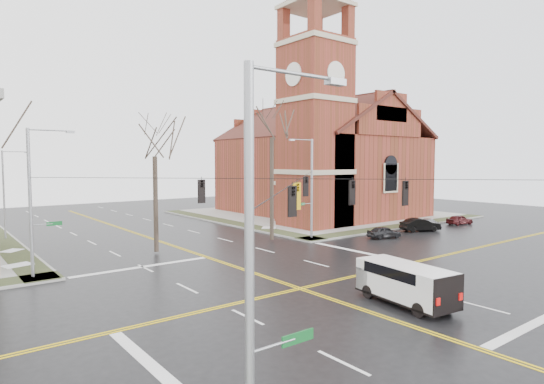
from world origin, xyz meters
TOP-DOWN VIEW (x-y plane):
  - ground at (0.00, 0.00)m, footprint 120.00×120.00m
  - sidewalks at (0.00, 0.00)m, footprint 80.00×80.00m
  - road_markings at (0.00, 0.00)m, footprint 100.00×100.00m
  - church at (24.76, 24.78)m, footprint 24.28×27.48m
  - signal_pole_ne at (11.32, 11.50)m, footprint 2.75×0.22m
  - signal_pole_nw at (-11.32, 11.50)m, footprint 2.75×0.22m
  - signal_pole_sw at (-11.32, -11.50)m, footprint 2.75×0.22m
  - span_wires at (0.00, 0.00)m, footprint 23.02×23.02m
  - traffic_signals at (-0.00, -0.67)m, footprint 8.21×8.26m
  - streetlight_north_a at (-10.65, 28.00)m, footprint 2.30×0.20m
  - cargo_van at (2.34, -5.12)m, footprint 2.72×5.47m
  - parked_car_a at (17.18, 7.73)m, footprint 3.50×2.07m
  - parked_car_b at (23.43, 8.11)m, footprint 4.30×2.87m
  - parked_car_c at (25.93, 8.82)m, footprint 3.94×2.60m
  - parked_car_d at (31.08, 8.23)m, footprint 3.42×1.90m
  - tree_nw_near at (-2.41, 14.12)m, footprint 4.00×4.00m
  - tree_ne at (7.94, 12.86)m, footprint 4.00×4.00m

SIDE VIEW (x-z plane):
  - ground at x=0.00m, z-range 0.00..0.00m
  - road_markings at x=0.00m, z-range 0.00..0.01m
  - sidewalks at x=0.00m, z-range -0.01..0.16m
  - parked_car_c at x=25.93m, z-range 0.00..1.06m
  - parked_car_d at x=31.08m, z-range 0.00..1.10m
  - parked_car_a at x=17.18m, z-range 0.00..1.12m
  - parked_car_b at x=23.43m, z-range 0.00..1.34m
  - cargo_van at x=2.34m, z-range 0.18..2.18m
  - streetlight_north_a at x=-10.65m, z-range 0.47..8.47m
  - signal_pole_ne at x=11.32m, z-range 0.45..9.45m
  - signal_pole_nw at x=-11.32m, z-range 0.45..9.45m
  - signal_pole_sw at x=-11.32m, z-range 0.45..9.45m
  - traffic_signals at x=0.00m, z-range 4.80..6.10m
  - span_wires at x=0.00m, z-range 6.18..6.22m
  - tree_nw_near at x=-2.41m, z-range 2.48..13.53m
  - church at x=24.76m, z-range -5.32..22.18m
  - tree_ne at x=7.94m, z-range 3.02..16.63m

